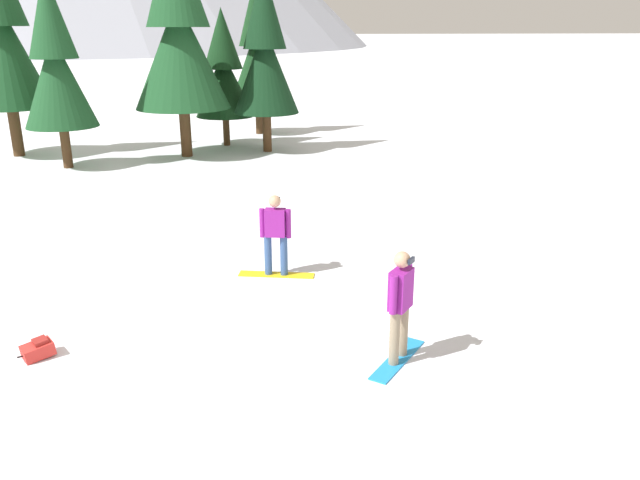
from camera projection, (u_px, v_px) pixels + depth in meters
The scene contains 10 objects.
ground_plane at pixel (148, 399), 8.50m from camera, with size 800.00×800.00×0.00m, color white.
snowboarder_foreground at pixel (400, 304), 9.19m from camera, with size 1.14×1.31×1.75m.
snowboarder_midground at pixel (276, 234), 12.44m from camera, with size 1.55×0.64×1.67m.
backpack_red at pixel (38, 349), 9.53m from camera, with size 0.56×0.51×0.30m.
pine_tree_twin at pixel (0, 32), 22.97m from camera, with size 3.15×3.15×8.40m.
pine_tree_leaning at pixel (224, 72), 25.64m from camera, with size 2.42×2.42×5.50m.
pine_tree_slender at pixel (179, 33), 22.90m from camera, with size 3.54×3.54×8.34m.
pine_tree_short at pixel (55, 63), 21.25m from camera, with size 2.45×2.45×6.58m.
pine_tree_tall at pixel (265, 53), 24.09m from camera, with size 2.56×2.56×6.96m.
pine_tree_broad at pixel (257, 50), 28.26m from camera, with size 2.50×2.50×6.91m.
Camera 1 is at (1.24, -7.62, 4.79)m, focal length 35.27 mm.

